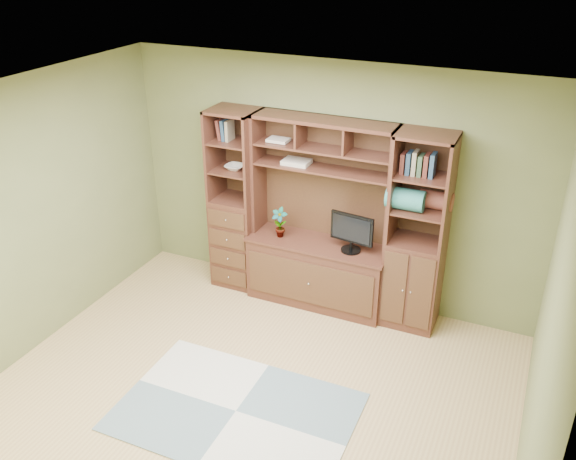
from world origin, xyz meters
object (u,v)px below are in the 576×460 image
at_px(center_hutch, 319,217).
at_px(monitor, 352,226).
at_px(right_tower, 417,234).
at_px(left_tower, 236,200).

relative_size(center_hutch, monitor, 3.59).
xyz_separation_m(right_tower, monitor, (-0.65, -0.07, -0.01)).
distance_m(center_hutch, right_tower, 1.03).
xyz_separation_m(left_tower, monitor, (1.37, -0.07, -0.01)).
bearing_deg(right_tower, monitor, -173.42).
height_order(center_hutch, monitor, center_hutch).
bearing_deg(left_tower, monitor, -3.12).
relative_size(left_tower, right_tower, 1.00).
bearing_deg(left_tower, right_tower, 0.00).
relative_size(center_hutch, left_tower, 1.00).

